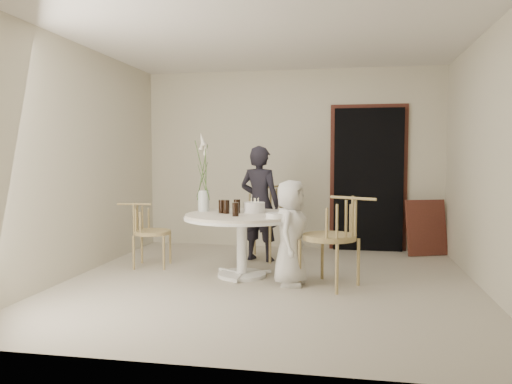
% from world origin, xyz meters
% --- Properties ---
extents(ground, '(4.50, 4.50, 0.00)m').
position_xyz_m(ground, '(0.00, 0.00, 0.00)').
color(ground, '#B9B09E').
rests_on(ground, ground).
extents(room_shell, '(4.50, 4.50, 4.50)m').
position_xyz_m(room_shell, '(0.00, 0.00, 1.62)').
color(room_shell, silver).
rests_on(room_shell, ground).
extents(doorway, '(1.00, 0.10, 2.10)m').
position_xyz_m(doorway, '(1.15, 2.19, 1.05)').
color(doorway, black).
rests_on(doorway, ground).
extents(door_trim, '(1.12, 0.03, 2.22)m').
position_xyz_m(door_trim, '(1.15, 2.23, 1.11)').
color(door_trim, maroon).
rests_on(door_trim, ground).
extents(table, '(1.33, 1.33, 0.73)m').
position_xyz_m(table, '(-0.35, 0.25, 0.62)').
color(table, white).
rests_on(table, ground).
extents(picture_frame, '(0.61, 0.37, 0.78)m').
position_xyz_m(picture_frame, '(1.95, 1.95, 0.39)').
color(picture_frame, maroon).
rests_on(picture_frame, ground).
extents(chair_far, '(0.65, 0.68, 0.99)m').
position_xyz_m(chair_far, '(-0.25, 1.42, 0.64)').
color(chair_far, tan).
rests_on(chair_far, ground).
extents(chair_right, '(0.73, 0.72, 0.99)m').
position_xyz_m(chair_right, '(0.78, -0.09, 0.64)').
color(chair_right, tan).
rests_on(chair_right, ground).
extents(chair_left, '(0.52, 0.49, 0.81)m').
position_xyz_m(chair_left, '(-1.68, 0.54, 0.53)').
color(chair_left, tan).
rests_on(chair_left, ground).
extents(girl, '(0.64, 0.51, 1.53)m').
position_xyz_m(girl, '(-0.30, 1.18, 0.77)').
color(girl, black).
rests_on(girl, ground).
extents(boy, '(0.42, 0.59, 1.14)m').
position_xyz_m(boy, '(0.24, -0.03, 0.57)').
color(boy, silver).
rests_on(boy, ground).
extents(birthday_cake, '(0.25, 0.25, 0.17)m').
position_xyz_m(birthday_cake, '(-0.24, 0.42, 0.79)').
color(birthday_cake, white).
rests_on(birthday_cake, table).
extents(cola_tumbler_a, '(0.09, 0.09, 0.16)m').
position_xyz_m(cola_tumbler_a, '(-0.53, 0.25, 0.81)').
color(cola_tumbler_a, black).
rests_on(cola_tumbler_a, table).
extents(cola_tumbler_b, '(0.08, 0.08, 0.15)m').
position_xyz_m(cola_tumbler_b, '(-0.37, 0.02, 0.81)').
color(cola_tumbler_b, black).
rests_on(cola_tumbler_b, table).
extents(cola_tumbler_c, '(0.09, 0.09, 0.16)m').
position_xyz_m(cola_tumbler_c, '(-0.60, 0.29, 0.81)').
color(cola_tumbler_c, black).
rests_on(cola_tumbler_c, table).
extents(cola_tumbler_d, '(0.09, 0.09, 0.16)m').
position_xyz_m(cola_tumbler_d, '(-0.42, 0.30, 0.81)').
color(cola_tumbler_d, black).
rests_on(cola_tumbler_d, table).
extents(plate_stack, '(0.29, 0.29, 0.06)m').
position_xyz_m(plate_stack, '(0.09, -0.07, 0.76)').
color(plate_stack, white).
rests_on(plate_stack, table).
extents(flower_vase, '(0.14, 0.14, 0.95)m').
position_xyz_m(flower_vase, '(-0.86, 0.45, 1.06)').
color(flower_vase, silver).
rests_on(flower_vase, table).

